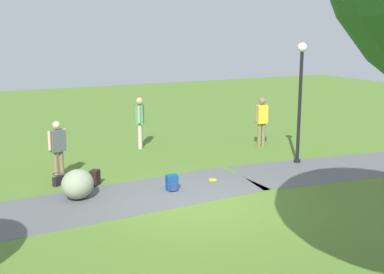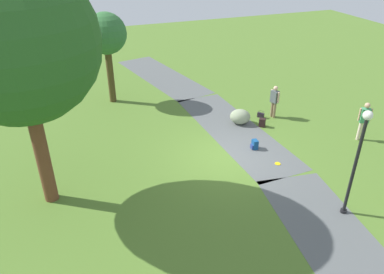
{
  "view_description": "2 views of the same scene",
  "coord_description": "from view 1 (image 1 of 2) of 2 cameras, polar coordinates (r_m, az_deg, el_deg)",
  "views": [
    {
      "loc": [
        5.03,
        9.75,
        4.03
      ],
      "look_at": [
        -0.43,
        -1.33,
        1.31
      ],
      "focal_mm": 47.25,
      "sensor_mm": 36.0,
      "label": 1
    },
    {
      "loc": [
        -11.3,
        5.66,
        7.91
      ],
      "look_at": [
        0.33,
        1.36,
        0.97
      ],
      "focal_mm": 34.86,
      "sensor_mm": 36.0,
      "label": 2
    }
  ],
  "objects": [
    {
      "name": "woman_with_handbag",
      "position": [
        13.91,
        -14.93,
        -0.99
      ],
      "size": [
        0.51,
        0.32,
        1.58
      ],
      "color": "#816A4C",
      "rests_on": "ground"
    },
    {
      "name": "lamp_post",
      "position": [
        15.2,
        12.13,
        5.23
      ],
      "size": [
        0.28,
        0.28,
        3.57
      ],
      "color": "black",
      "rests_on": "ground"
    },
    {
      "name": "passerby_on_path",
      "position": [
        17.19,
        7.87,
        2.07
      ],
      "size": [
        0.52,
        0.24,
        1.69
      ],
      "color": "olive",
      "rests_on": "ground"
    },
    {
      "name": "frisbee_on_grass",
      "position": [
        13.56,
        2.37,
        -4.86
      ],
      "size": [
        0.22,
        0.22,
        0.02
      ],
      "color": "yellow",
      "rests_on": "ground"
    },
    {
      "name": "footpath_segment_near",
      "position": [
        15.89,
        19.17,
        -2.98
      ],
      "size": [
        8.24,
        3.4,
        0.01
      ],
      "color": "#555959",
      "rests_on": "ground"
    },
    {
      "name": "handbag_on_grass",
      "position": [
        13.54,
        -14.87,
        -4.72
      ],
      "size": [
        0.38,
        0.38,
        0.31
      ],
      "color": "black",
      "rests_on": "ground"
    },
    {
      "name": "ground_plane",
      "position": [
        11.69,
        1.0,
        -7.76
      ],
      "size": [
        48.0,
        48.0,
        0.0
      ],
      "primitive_type": "plane",
      "color": "#50732A"
    },
    {
      "name": "backpack_by_boulder",
      "position": [
        13.33,
        -10.96,
        -4.56
      ],
      "size": [
        0.35,
        0.35,
        0.4
      ],
      "color": "black",
      "rests_on": "ground"
    },
    {
      "name": "spare_backpack_on_lawn",
      "position": [
        12.69,
        -2.26,
        -5.21
      ],
      "size": [
        0.29,
        0.28,
        0.4
      ],
      "color": "navy",
      "rests_on": "ground"
    },
    {
      "name": "lawn_boulder",
      "position": [
        12.38,
        -12.79,
        -5.21
      ],
      "size": [
        1.1,
        1.18,
        0.7
      ],
      "color": "gray",
      "rests_on": "ground"
    },
    {
      "name": "footpath_segment_mid",
      "position": [
        12.11,
        -9.92,
        -7.22
      ],
      "size": [
        8.11,
        2.78,
        0.01
      ],
      "color": "#555959",
      "rests_on": "ground"
    },
    {
      "name": "man_near_boulder",
      "position": [
        16.96,
        -5.89,
        2.04
      ],
      "size": [
        0.38,
        0.47,
        1.71
      ],
      "color": "beige",
      "rests_on": "ground"
    }
  ]
}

